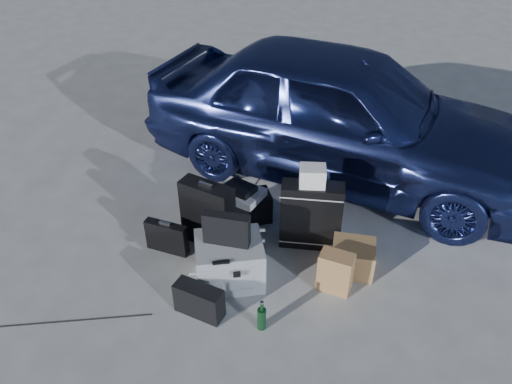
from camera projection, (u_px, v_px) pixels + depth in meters
ground at (237, 306)px, 4.15m from camera, size 60.00×60.00×0.00m
car at (339, 113)px, 5.45m from camera, size 4.58×2.66×1.46m
pelican_case at (229, 261)px, 4.30m from camera, size 0.69×0.63×0.41m
laptop_bag at (226, 229)px, 4.10m from camera, size 0.39×0.11×0.29m
briefcase at (167, 237)px, 4.63m from camera, size 0.41×0.15×0.32m
suitcase_left at (208, 214)px, 4.63m from camera, size 0.54×0.33×0.66m
suitcase_right at (311, 215)px, 4.61m from camera, size 0.58×0.25×0.67m
white_carton at (313, 176)px, 4.37m from camera, size 0.25×0.21×0.18m
duffel_bag at (240, 208)px, 5.00m from camera, size 0.66×0.50×0.30m
flat_box_white at (240, 193)px, 4.88m from camera, size 0.52×0.45×0.08m
flat_box_black at (240, 188)px, 4.83m from camera, size 0.34×0.30×0.06m
kraft_bag at (335, 272)px, 4.22m from camera, size 0.31×0.22×0.38m
cardboard_box at (353, 257)px, 4.43m from camera, size 0.38×0.33×0.28m
messenger_bag at (199, 301)px, 4.02m from camera, size 0.43×0.25×0.28m
green_bottle at (262, 315)px, 3.89m from camera, size 0.08×0.08×0.28m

